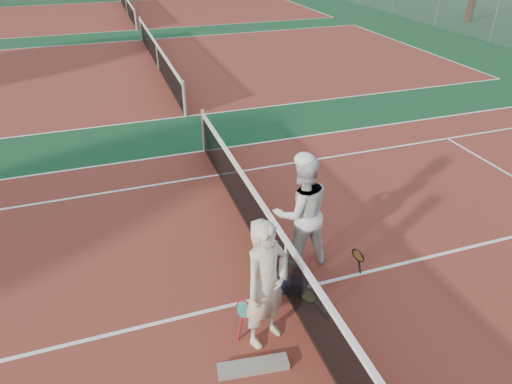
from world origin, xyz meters
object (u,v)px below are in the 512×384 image
(player_a, at_px, (266,285))
(racket_black_held, at_px, (357,263))
(water_bottle, at_px, (325,305))
(sports_bag_purple, at_px, (296,286))
(racket_spare, at_px, (308,298))
(player_b, at_px, (301,212))
(sports_bag_navy, at_px, (272,287))
(net_main, at_px, (286,267))
(racket_red, at_px, (243,318))

(player_a, distance_m, racket_black_held, 2.08)
(player_a, xyz_separation_m, water_bottle, (1.00, 0.16, -0.83))
(sports_bag_purple, bearing_deg, racket_spare, -65.09)
(player_b, distance_m, sports_bag_purple, 1.18)
(player_b, distance_m, racket_black_held, 1.22)
(sports_bag_navy, bearing_deg, player_b, 40.96)
(player_a, bearing_deg, racket_black_held, -4.92)
(net_main, xyz_separation_m, player_a, (-0.60, -0.75, 0.47))
(racket_spare, bearing_deg, player_a, 104.85)
(net_main, distance_m, player_b, 0.98)
(sports_bag_purple, bearing_deg, player_a, -137.77)
(racket_spare, distance_m, water_bottle, 0.34)
(sports_bag_purple, bearing_deg, player_b, 63.73)
(net_main, height_order, water_bottle, net_main)
(racket_spare, height_order, water_bottle, water_bottle)
(racket_black_held, height_order, sports_bag_navy, racket_black_held)
(racket_spare, height_order, sports_bag_purple, sports_bag_purple)
(sports_bag_purple, xyz_separation_m, water_bottle, (0.24, -0.53, 0.02))
(racket_black_held, height_order, racket_spare, racket_black_held)
(racket_red, bearing_deg, sports_bag_navy, 1.01)
(player_b, height_order, sports_bag_purple, player_b)
(racket_red, relative_size, racket_black_held, 1.00)
(player_a, height_order, water_bottle, player_a)
(net_main, distance_m, water_bottle, 0.80)
(net_main, height_order, racket_spare, net_main)
(racket_black_held, relative_size, racket_spare, 0.97)
(racket_red, bearing_deg, sports_bag_purple, -14.82)
(racket_red, bearing_deg, racket_black_held, -27.26)
(racket_black_held, relative_size, sports_bag_purple, 1.87)
(player_b, xyz_separation_m, racket_spare, (-0.25, -0.95, -0.94))
(player_a, distance_m, sports_bag_navy, 1.21)
(racket_black_held, bearing_deg, sports_bag_navy, -25.73)
(sports_bag_navy, height_order, water_bottle, water_bottle)
(player_b, bearing_deg, racket_black_held, 136.32)
(net_main, distance_m, player_a, 1.06)
(water_bottle, bearing_deg, racket_spare, 113.12)
(racket_spare, height_order, sports_bag_navy, sports_bag_navy)
(player_a, height_order, racket_black_held, player_a)
(player_b, distance_m, sports_bag_navy, 1.28)
(player_a, xyz_separation_m, racket_black_held, (1.83, 0.71, -0.69))
(player_a, distance_m, water_bottle, 1.31)
(player_a, relative_size, player_b, 0.98)
(player_b, bearing_deg, water_bottle, 85.59)
(player_a, relative_size, racket_black_held, 3.37)
(racket_red, bearing_deg, player_b, 0.12)
(racket_black_held, xyz_separation_m, sports_bag_navy, (-1.44, 0.07, -0.15))
(net_main, bearing_deg, sports_bag_purple, -17.26)
(racket_red, bearing_deg, player_a, -73.55)
(racket_black_held, bearing_deg, player_a, -1.62)
(sports_bag_navy, bearing_deg, player_a, -116.71)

